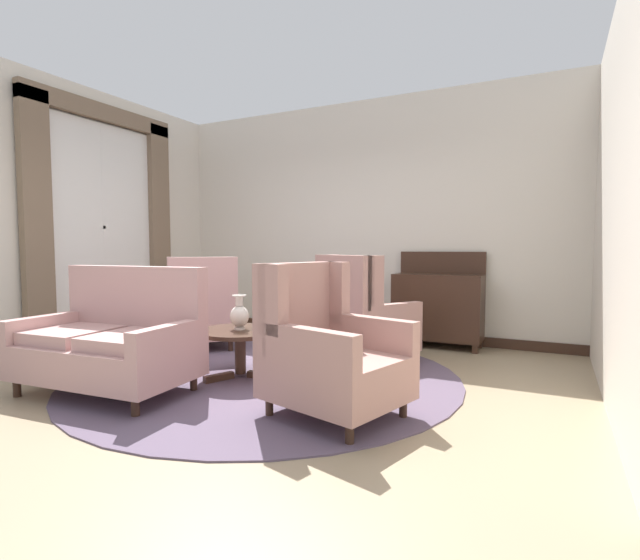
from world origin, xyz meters
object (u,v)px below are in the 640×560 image
object	(u,v)px
armchair_far_left	(201,311)
armchair_back_corner	(361,318)
coffee_table	(240,340)
settee	(112,342)
porcelain_vase	(239,315)
sideboard	(438,305)
armchair_foreground_right	(327,352)

from	to	relation	value
armchair_far_left	armchair_back_corner	bearing A→B (deg)	139.85
armchair_back_corner	coffee_table	bearing A→B (deg)	81.04
armchair_back_corner	settee	bearing A→B (deg)	80.18
coffee_table	armchair_back_corner	distance (m)	1.27
porcelain_vase	armchair_back_corner	size ratio (longest dim) A/B	0.29
sideboard	armchair_back_corner	bearing A→B (deg)	-114.20
armchair_foreground_right	porcelain_vase	bearing A→B (deg)	81.13
coffee_table	porcelain_vase	distance (m)	0.23
porcelain_vase	armchair_far_left	xyz separation A→B (m)	(-1.14, 0.80, -0.13)
coffee_table	armchair_far_left	bearing A→B (deg)	145.01
sideboard	coffee_table	bearing A→B (deg)	-121.21
settee	sideboard	distance (m)	3.58
coffee_table	armchair_foreground_right	size ratio (longest dim) A/B	0.71
armchair_foreground_right	sideboard	distance (m)	2.67
settee	sideboard	size ratio (longest dim) A/B	1.30
settee	armchair_far_left	bearing A→B (deg)	101.30
armchair_back_corner	armchair_foreground_right	distance (m)	1.54
settee	coffee_table	bearing A→B (deg)	45.52
settee	armchair_back_corner	xyz separation A→B (m)	(1.47, 1.81, 0.05)
armchair_back_corner	armchair_far_left	size ratio (longest dim) A/B	0.98
porcelain_vase	sideboard	bearing A→B (deg)	58.73
porcelain_vase	armchair_back_corner	world-z (taller)	armchair_back_corner
settee	armchair_foreground_right	size ratio (longest dim) A/B	1.37
armchair_foreground_right	armchair_far_left	size ratio (longest dim) A/B	0.94
porcelain_vase	settee	size ratio (longest dim) A/B	0.22
settee	sideboard	bearing A→B (deg)	51.80
armchair_foreground_right	settee	bearing A→B (deg)	114.98
armchair_back_corner	armchair_foreground_right	world-z (taller)	armchair_back_corner
coffee_table	settee	xyz separation A→B (m)	(-0.69, -0.82, 0.07)
porcelain_vase	armchair_back_corner	distance (m)	1.28
armchair_foreground_right	armchair_far_left	world-z (taller)	armchair_far_left
settee	armchair_foreground_right	distance (m)	1.84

